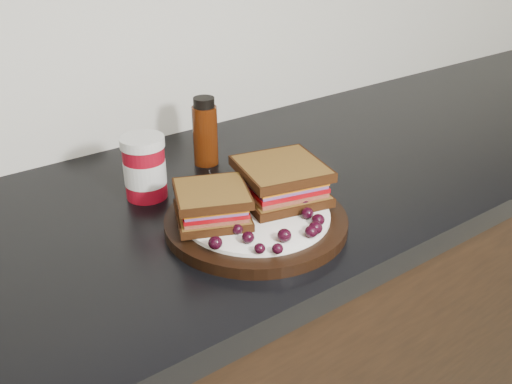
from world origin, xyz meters
TOP-DOWN VIEW (x-y plane):
  - countertop at (0.00, 1.70)m, footprint 3.98×0.60m
  - plate at (-0.03, 1.58)m, footprint 0.28×0.28m
  - sandwich_left at (-0.10, 1.61)m, footprint 0.14×0.14m
  - sandwich_right at (0.03, 1.60)m, footprint 0.15×0.15m
  - grape_0 at (-0.14, 1.54)m, footprint 0.02×0.02m
  - grape_1 at (-0.09, 1.52)m, footprint 0.02×0.02m
  - grape_2 at (-0.09, 1.49)m, footprint 0.02×0.02m
  - grape_3 at (-0.08, 1.48)m, footprint 0.02×0.02m
  - grape_4 at (-0.05, 1.50)m, footprint 0.02×0.02m
  - grape_5 at (-0.05, 1.49)m, footprint 0.02×0.02m
  - grape_6 at (-0.01, 1.48)m, footprint 0.02×0.02m
  - grape_7 at (-0.00, 1.48)m, footprint 0.02×0.02m
  - grape_8 at (0.02, 1.50)m, footprint 0.02×0.02m
  - grape_9 at (0.02, 1.52)m, footprint 0.02×0.02m
  - grape_10 at (0.06, 1.54)m, footprint 0.02×0.02m
  - grape_11 at (0.03, 1.55)m, footprint 0.02×0.02m
  - grape_12 at (0.05, 1.57)m, footprint 0.02×0.02m
  - grape_13 at (0.06, 1.61)m, footprint 0.02×0.02m
  - grape_14 at (0.04, 1.63)m, footprint 0.02×0.02m
  - grape_15 at (0.01, 1.61)m, footprint 0.02×0.02m
  - grape_16 at (-0.08, 1.63)m, footprint 0.02×0.02m
  - grape_17 at (-0.08, 1.61)m, footprint 0.02×0.02m
  - grape_18 at (-0.11, 1.59)m, footprint 0.02×0.02m
  - grape_19 at (-0.11, 1.60)m, footprint 0.02×0.02m
  - grape_20 at (-0.09, 1.55)m, footprint 0.02×0.02m
  - grape_21 at (-0.08, 1.61)m, footprint 0.02×0.02m
  - grape_22 at (-0.09, 1.59)m, footprint 0.02×0.02m
  - grape_23 at (-0.13, 1.59)m, footprint 0.02×0.02m
  - condiment_jar at (-0.12, 1.77)m, footprint 0.08×0.08m
  - oil_bottle at (0.03, 1.83)m, footprint 0.06×0.06m

SIDE VIEW (x-z plane):
  - countertop at x=0.00m, z-range 0.86..0.90m
  - plate at x=-0.03m, z-range 0.90..0.92m
  - grape_21 at x=-0.08m, z-range 0.92..0.94m
  - grape_2 at x=-0.09m, z-range 0.92..0.94m
  - grape_5 at x=-0.05m, z-range 0.92..0.94m
  - grape_20 at x=-0.09m, z-range 0.92..0.94m
  - grape_3 at x=-0.08m, z-range 0.92..0.94m
  - grape_13 at x=0.06m, z-range 0.92..0.94m
  - grape_22 at x=-0.09m, z-range 0.92..0.94m
  - grape_12 at x=0.05m, z-range 0.92..0.94m
  - grape_10 at x=0.06m, z-range 0.92..0.94m
  - grape_1 at x=-0.09m, z-range 0.92..0.94m
  - grape_9 at x=0.02m, z-range 0.92..0.94m
  - grape_6 at x=-0.01m, z-range 0.92..0.94m
  - grape_19 at x=-0.11m, z-range 0.92..0.94m
  - grape_18 at x=-0.11m, z-range 0.92..0.94m
  - grape_14 at x=0.04m, z-range 0.92..0.94m
  - grape_17 at x=-0.08m, z-range 0.92..0.94m
  - grape_23 at x=-0.13m, z-range 0.92..0.94m
  - grape_16 at x=-0.08m, z-range 0.92..0.94m
  - grape_8 at x=0.02m, z-range 0.92..0.94m
  - grape_0 at x=-0.14m, z-range 0.92..0.94m
  - grape_4 at x=-0.05m, z-range 0.92..0.94m
  - grape_11 at x=0.03m, z-range 0.92..0.94m
  - grape_7 at x=0.00m, z-range 0.92..0.94m
  - grape_15 at x=0.01m, z-range 0.92..0.94m
  - sandwich_left at x=-0.10m, z-range 0.92..0.97m
  - sandwich_right at x=0.03m, z-range 0.92..0.98m
  - condiment_jar at x=-0.12m, z-range 0.90..1.01m
  - oil_bottle at x=0.03m, z-range 0.90..1.03m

